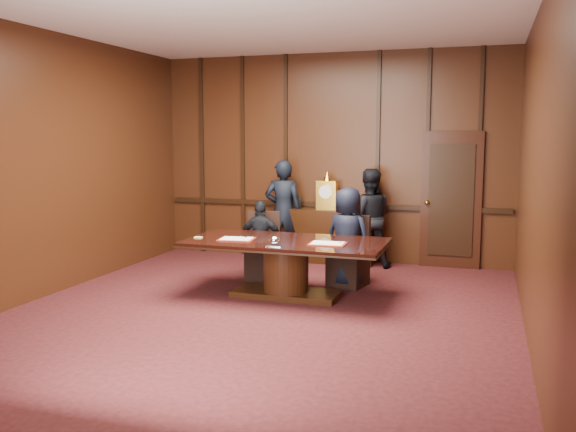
# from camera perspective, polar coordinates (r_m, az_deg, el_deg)

# --- Properties ---
(room) EXTENTS (7.00, 7.04, 3.50)m
(room) POSITION_cam_1_polar(r_m,az_deg,el_deg) (7.17, -2.04, 4.32)
(room) COLOR #330E11
(room) RESTS_ON ground
(sideboard) EXTENTS (1.60, 0.45, 1.54)m
(sideboard) POSITION_cam_1_polar(r_m,az_deg,el_deg) (10.30, 3.65, -1.65)
(sideboard) COLOR black
(sideboard) RESTS_ON ground
(conference_table) EXTENTS (2.62, 1.32, 0.76)m
(conference_table) POSITION_cam_1_polar(r_m,az_deg,el_deg) (8.06, -0.20, -4.03)
(conference_table) COLOR black
(conference_table) RESTS_ON ground
(folder_left) EXTENTS (0.50, 0.39, 0.02)m
(folder_left) POSITION_cam_1_polar(r_m,az_deg,el_deg) (8.08, -4.83, -2.16)
(folder_left) COLOR maroon
(folder_left) RESTS_ON conference_table
(folder_right) EXTENTS (0.47, 0.35, 0.02)m
(folder_right) POSITION_cam_1_polar(r_m,az_deg,el_deg) (7.73, 3.72, -2.59)
(folder_right) COLOR maroon
(folder_right) RESTS_ON conference_table
(inkstand) EXTENTS (0.20, 0.14, 0.12)m
(inkstand) POSITION_cam_1_polar(r_m,az_deg,el_deg) (7.58, -1.27, -2.42)
(inkstand) COLOR white
(inkstand) RESTS_ON conference_table
(notepad) EXTENTS (0.10, 0.08, 0.01)m
(notepad) POSITION_cam_1_polar(r_m,az_deg,el_deg) (8.28, -8.39, -1.99)
(notepad) COLOR #FBE77A
(notepad) RESTS_ON conference_table
(chair_left) EXTENTS (0.57, 0.57, 0.99)m
(chair_left) POSITION_cam_1_polar(r_m,az_deg,el_deg) (9.13, -2.38, -4.06)
(chair_left) COLOR black
(chair_left) RESTS_ON ground
(chair_right) EXTENTS (0.57, 0.57, 0.99)m
(chair_right) POSITION_cam_1_polar(r_m,az_deg,el_deg) (8.76, 5.71, -4.58)
(chair_right) COLOR black
(chair_right) RESTS_ON ground
(signatory_left) EXTENTS (0.72, 0.38, 1.18)m
(signatory_left) POSITION_cam_1_polar(r_m,az_deg,el_deg) (9.00, -2.53, -2.30)
(signatory_left) COLOR black
(signatory_left) RESTS_ON ground
(signatory_right) EXTENTS (0.79, 0.63, 1.41)m
(signatory_right) POSITION_cam_1_polar(r_m,az_deg,el_deg) (8.61, 5.60, -2.00)
(signatory_right) COLOR black
(signatory_right) RESTS_ON ground
(witness_left) EXTENTS (0.68, 0.50, 1.73)m
(witness_left) POSITION_cam_1_polar(r_m,az_deg,el_deg) (10.30, -0.45, 0.49)
(witness_left) COLOR black
(witness_left) RESTS_ON ground
(witness_right) EXTENTS (0.91, 0.79, 1.60)m
(witness_right) POSITION_cam_1_polar(r_m,az_deg,el_deg) (9.94, 7.54, -0.19)
(witness_right) COLOR black
(witness_right) RESTS_ON ground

